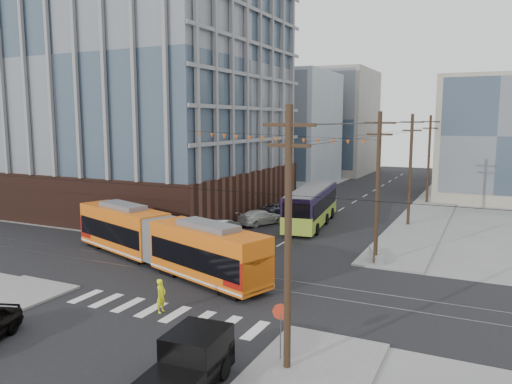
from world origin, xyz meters
TOP-DOWN VIEW (x-y plane):
  - ground at (0.00, 0.00)m, footprint 160.00×160.00m
  - office_building at (-22.00, 23.00)m, footprint 30.00×25.00m
  - bg_bldg_nw_near at (-17.00, 52.00)m, footprint 18.00×16.00m
  - bg_bldg_ne_near at (16.00, 48.00)m, footprint 14.00×14.00m
  - bg_bldg_nw_far at (-14.00, 72.00)m, footprint 16.00×18.00m
  - bg_bldg_ne_far at (18.00, 68.00)m, footprint 16.00×16.00m
  - utility_pole_near at (8.50, -6.00)m, footprint 0.30×0.30m
  - utility_pole_far at (8.50, 56.00)m, footprint 0.30×0.30m
  - streetcar at (-5.28, 4.18)m, footprint 19.40×9.14m
  - city_bus at (-0.36, 22.41)m, footprint 4.64×13.64m
  - pickup_truck at (5.63, -9.91)m, footprint 2.59×6.16m
  - parked_car_silver at (-5.99, 14.24)m, footprint 1.94×4.81m
  - parked_car_white at (-4.93, 20.20)m, footprint 3.96×5.57m
  - parked_car_grey at (-5.51, 26.23)m, footprint 3.59×5.06m
  - pedestrian at (-0.07, -3.04)m, footprint 0.49×0.71m
  - stop_sign at (7.98, -5.46)m, footprint 0.89×0.89m
  - jersey_barrier at (8.30, 12.22)m, footprint 2.06×3.75m

SIDE VIEW (x-z plane):
  - ground at x=0.00m, z-range 0.00..0.00m
  - jersey_barrier at x=8.30m, z-range 0.00..0.74m
  - parked_car_grey at x=-5.51m, z-range 0.00..1.28m
  - parked_car_white at x=-4.93m, z-range 0.00..1.50m
  - parked_car_silver at x=-5.99m, z-range 0.00..1.56m
  - pedestrian at x=-0.07m, z-range 0.00..1.86m
  - pickup_truck at x=5.63m, z-range 0.00..2.04m
  - stop_sign at x=7.98m, z-range 0.00..2.46m
  - streetcar at x=-5.28m, z-range 0.00..3.78m
  - city_bus at x=-0.36m, z-range 0.00..3.79m
  - utility_pole_near at x=8.50m, z-range 0.00..11.00m
  - utility_pole_far at x=8.50m, z-range 0.00..11.00m
  - bg_bldg_ne_far at x=18.00m, z-range 0.00..14.00m
  - bg_bldg_ne_near at x=16.00m, z-range 0.00..16.00m
  - bg_bldg_nw_near at x=-17.00m, z-range 0.00..18.00m
  - bg_bldg_nw_far at x=-14.00m, z-range 0.00..20.00m
  - office_building at x=-22.00m, z-range 0.00..28.60m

